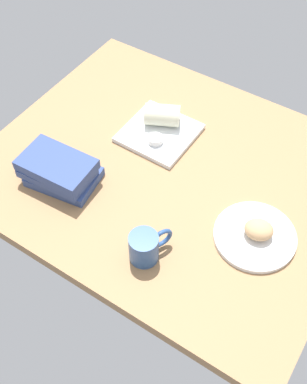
% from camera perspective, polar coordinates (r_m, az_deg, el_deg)
% --- Properties ---
extents(dining_table, '(1.10, 0.90, 0.04)m').
position_cam_1_polar(dining_table, '(1.46, 2.01, 2.26)').
color(dining_table, '#9E754C').
rests_on(dining_table, ground).
extents(round_plate, '(0.23, 0.23, 0.01)m').
position_cam_1_polar(round_plate, '(1.32, 12.09, -5.21)').
color(round_plate, white).
rests_on(round_plate, dining_table).
extents(scone_pastry, '(0.10, 0.09, 0.05)m').
position_cam_1_polar(scone_pastry, '(1.30, 12.57, -4.45)').
color(scone_pastry, tan).
rests_on(scone_pastry, round_plate).
extents(square_plate, '(0.22, 0.22, 0.02)m').
position_cam_1_polar(square_plate, '(1.54, 0.69, 7.11)').
color(square_plate, white).
rests_on(square_plate, dining_table).
extents(sauce_cup, '(0.05, 0.05, 0.02)m').
position_cam_1_polar(sauce_cup, '(1.49, 0.24, 6.35)').
color(sauce_cup, silver).
rests_on(sauce_cup, square_plate).
extents(breakfast_wrap, '(0.13, 0.11, 0.07)m').
position_cam_1_polar(breakfast_wrap, '(1.53, 1.07, 9.24)').
color(breakfast_wrap, beige).
rests_on(breakfast_wrap, square_plate).
extents(book_stack, '(0.23, 0.17, 0.09)m').
position_cam_1_polar(book_stack, '(1.41, -11.26, 2.50)').
color(book_stack, '#33477F').
rests_on(book_stack, dining_table).
extents(coffee_mug, '(0.08, 0.12, 0.09)m').
position_cam_1_polar(coffee_mug, '(1.23, -1.00, -6.59)').
color(coffee_mug, '#2D518C').
rests_on(coffee_mug, dining_table).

